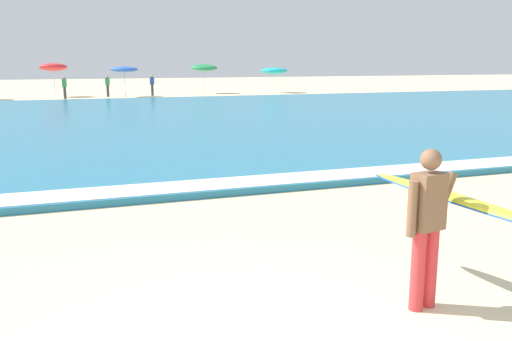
{
  "coord_description": "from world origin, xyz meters",
  "views": [
    {
      "loc": [
        -1.69,
        -3.97,
        2.61
      ],
      "look_at": [
        0.83,
        3.09,
        1.1
      ],
      "focal_mm": 38.45,
      "sensor_mm": 36.0,
      "label": 1
    }
  ],
  "objects_px": {
    "beach_umbrella_4": "(274,71)",
    "beachgoer_near_row_mid": "(152,84)",
    "surfer_with_board": "(443,212)",
    "beach_umbrella_3": "(204,68)",
    "beachgoer_near_row_left": "(64,87)",
    "beach_umbrella_1": "(53,67)",
    "beachgoer_near_row_right": "(108,85)",
    "beach_umbrella_2": "(124,69)"
  },
  "relations": [
    {
      "from": "beach_umbrella_3",
      "to": "beach_umbrella_1",
      "type": "bearing_deg",
      "value": -177.0
    },
    {
      "from": "beach_umbrella_2",
      "to": "beach_umbrella_3",
      "type": "distance_m",
      "value": 6.98
    },
    {
      "from": "beach_umbrella_1",
      "to": "beach_umbrella_4",
      "type": "bearing_deg",
      "value": -1.38
    },
    {
      "from": "beachgoer_near_row_left",
      "to": "beach_umbrella_1",
      "type": "bearing_deg",
      "value": 104.04
    },
    {
      "from": "beach_umbrella_3",
      "to": "beach_umbrella_4",
      "type": "bearing_deg",
      "value": -10.05
    },
    {
      "from": "beach_umbrella_2",
      "to": "beachgoer_near_row_right",
      "type": "distance_m",
      "value": 1.72
    },
    {
      "from": "beach_umbrella_2",
      "to": "beachgoer_near_row_left",
      "type": "height_order",
      "value": "beach_umbrella_2"
    },
    {
      "from": "surfer_with_board",
      "to": "beach_umbrella_4",
      "type": "height_order",
      "value": "beach_umbrella_4"
    },
    {
      "from": "beach_umbrella_4",
      "to": "beachgoer_near_row_right",
      "type": "bearing_deg",
      "value": -176.32
    },
    {
      "from": "surfer_with_board",
      "to": "beachgoer_near_row_left",
      "type": "bearing_deg",
      "value": 95.32
    },
    {
      "from": "beach_umbrella_2",
      "to": "beach_umbrella_4",
      "type": "bearing_deg",
      "value": 6.16
    },
    {
      "from": "beachgoer_near_row_mid",
      "to": "beachgoer_near_row_right",
      "type": "relative_size",
      "value": 1.0
    },
    {
      "from": "beach_umbrella_1",
      "to": "beachgoer_near_row_left",
      "type": "relative_size",
      "value": 1.58
    },
    {
      "from": "beach_umbrella_4",
      "to": "beachgoer_near_row_mid",
      "type": "height_order",
      "value": "beach_umbrella_4"
    },
    {
      "from": "beach_umbrella_4",
      "to": "beachgoer_near_row_left",
      "type": "relative_size",
      "value": 1.4
    },
    {
      "from": "beach_umbrella_4",
      "to": "beachgoer_near_row_right",
      "type": "height_order",
      "value": "beach_umbrella_4"
    },
    {
      "from": "beach_umbrella_1",
      "to": "beachgoer_near_row_mid",
      "type": "distance_m",
      "value": 7.16
    },
    {
      "from": "beach_umbrella_4",
      "to": "beachgoer_near_row_left",
      "type": "height_order",
      "value": "beach_umbrella_4"
    },
    {
      "from": "beach_umbrella_1",
      "to": "beachgoer_near_row_left",
      "type": "bearing_deg",
      "value": -75.96
    },
    {
      "from": "beach_umbrella_4",
      "to": "beachgoer_near_row_left",
      "type": "bearing_deg",
      "value": -172.31
    },
    {
      "from": "surfer_with_board",
      "to": "beach_umbrella_4",
      "type": "relative_size",
      "value": 1.19
    },
    {
      "from": "surfer_with_board",
      "to": "beach_umbrella_3",
      "type": "relative_size",
      "value": 1.1
    },
    {
      "from": "beach_umbrella_4",
      "to": "surfer_with_board",
      "type": "bearing_deg",
      "value": -109.01
    },
    {
      "from": "beachgoer_near_row_right",
      "to": "beachgoer_near_row_mid",
      "type": "bearing_deg",
      "value": 2.09
    },
    {
      "from": "beach_umbrella_2",
      "to": "beachgoer_near_row_right",
      "type": "bearing_deg",
      "value": 159.0
    },
    {
      "from": "surfer_with_board",
      "to": "beachgoer_near_row_mid",
      "type": "xyz_separation_m",
      "value": [
        2.94,
        37.41,
        -0.18
      ]
    },
    {
      "from": "beach_umbrella_1",
      "to": "beachgoer_near_row_right",
      "type": "relative_size",
      "value": 1.58
    },
    {
      "from": "beach_umbrella_3",
      "to": "beachgoer_near_row_mid",
      "type": "xyz_separation_m",
      "value": [
        -4.5,
        -1.76,
        -1.21
      ]
    },
    {
      "from": "beach_umbrella_3",
      "to": "beachgoer_near_row_left",
      "type": "relative_size",
      "value": 1.52
    },
    {
      "from": "beach_umbrella_3",
      "to": "beach_umbrella_4",
      "type": "xyz_separation_m",
      "value": [
        5.71,
        -1.01,
        -0.27
      ]
    },
    {
      "from": "surfer_with_board",
      "to": "beach_umbrella_3",
      "type": "bearing_deg",
      "value": 79.24
    },
    {
      "from": "beach_umbrella_2",
      "to": "beachgoer_near_row_mid",
      "type": "distance_m",
      "value": 2.44
    },
    {
      "from": "beachgoer_near_row_left",
      "to": "beachgoer_near_row_right",
      "type": "distance_m",
      "value": 3.3
    },
    {
      "from": "beachgoer_near_row_left",
      "to": "beachgoer_near_row_right",
      "type": "xyz_separation_m",
      "value": [
        3.01,
        1.36,
        0.0
      ]
    },
    {
      "from": "beach_umbrella_2",
      "to": "beachgoer_near_row_mid",
      "type": "relative_size",
      "value": 1.4
    },
    {
      "from": "beachgoer_near_row_mid",
      "to": "beachgoer_near_row_right",
      "type": "bearing_deg",
      "value": -177.91
    },
    {
      "from": "beach_umbrella_1",
      "to": "beachgoer_near_row_right",
      "type": "height_order",
      "value": "beach_umbrella_1"
    },
    {
      "from": "beachgoer_near_row_mid",
      "to": "beachgoer_near_row_left",
      "type": "bearing_deg",
      "value": -166.75
    },
    {
      "from": "surfer_with_board",
      "to": "beachgoer_near_row_left",
      "type": "xyz_separation_m",
      "value": [
        -3.35,
        35.93,
        -0.18
      ]
    },
    {
      "from": "beach_umbrella_2",
      "to": "beach_umbrella_4",
      "type": "relative_size",
      "value": 0.99
    },
    {
      "from": "beach_umbrella_1",
      "to": "beach_umbrella_3",
      "type": "distance_m",
      "value": 11.46
    },
    {
      "from": "beach_umbrella_1",
      "to": "beach_umbrella_2",
      "type": "bearing_deg",
      "value": -19.65
    }
  ]
}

